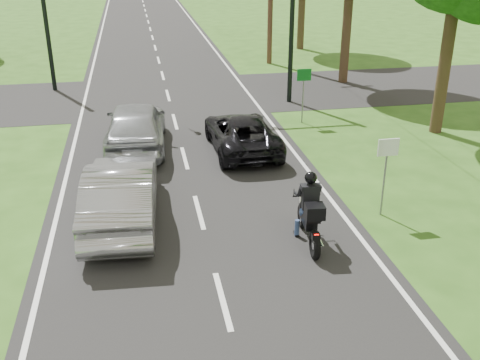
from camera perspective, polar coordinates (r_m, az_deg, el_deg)
name	(u,v)px	position (r m, az deg, el deg)	size (l,w,h in m)	color
ground	(223,301)	(11.59, -1.78, -12.17)	(140.00, 140.00, 0.00)	#2B5117
road	(179,138)	(20.50, -6.18, 4.23)	(8.00, 100.00, 0.01)	black
cross_road	(168,96)	(26.22, -7.33, 8.51)	(60.00, 7.00, 0.01)	black
motorcycle_rider	(310,216)	(13.29, 7.09, -3.65)	(0.62, 2.13, 1.84)	black
dark_suv	(242,133)	(19.04, 0.18, 4.83)	(2.06, 4.47, 1.24)	black
silver_sedan	(121,193)	(14.46, -11.95, -1.30)	(1.68, 4.82, 1.59)	#9E9EA2
silver_suv	(136,125)	(19.43, -10.54, 5.48)	(1.97, 4.89, 1.67)	#9FA3A7
traffic_signal	(248,5)	(23.91, 0.85, 17.33)	(6.38, 0.44, 6.00)	black
signal_pole_far	(46,25)	(27.81, -19.07, 14.63)	(0.20, 0.20, 6.00)	black
sign_white	(387,158)	(14.65, 14.71, 2.14)	(0.55, 0.07, 2.12)	slate
sign_green	(304,83)	(21.85, 6.49, 9.80)	(0.55, 0.07, 2.12)	slate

